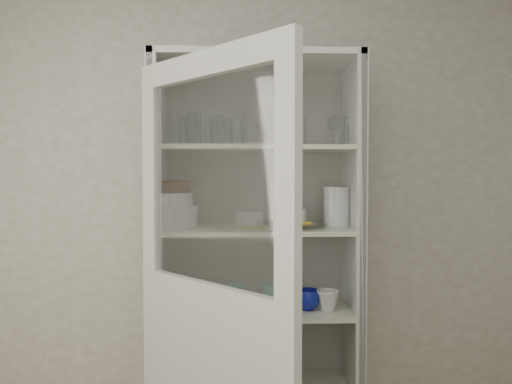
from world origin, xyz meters
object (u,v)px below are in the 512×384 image
(mug_blue, at_px, (308,300))
(cream_dish, at_px, (201,378))
(goblet_1, at_px, (227,131))
(measuring_cups, at_px, (185,307))
(pantry_cabinet, at_px, (256,288))
(yellow_trivet, at_px, (291,222))
(plate_stack_front, at_px, (173,217))
(goblet_2, at_px, (263,132))
(cream_bowl, at_px, (173,199))
(terracotta_bowl, at_px, (173,187))
(tin_box, at_px, (280,382))
(cupboard_door, at_px, (210,341))
(mug_teal, at_px, (273,294))
(mug_white, at_px, (328,300))
(goblet_3, at_px, (335,130))
(teal_jar, at_px, (236,295))
(plate_stack_back, at_px, (176,219))
(white_ramekin, at_px, (291,215))
(grey_bowl_stack, at_px, (337,207))
(glass_platter, at_px, (291,225))
(goblet_0, at_px, (191,129))
(white_canister, at_px, (175,292))

(mug_blue, height_order, cream_dish, mug_blue)
(goblet_1, xyz_separation_m, measuring_cups, (-0.20, -0.19, -0.87))
(pantry_cabinet, distance_m, yellow_trivet, 0.40)
(mug_blue, bearing_deg, goblet_1, 163.83)
(plate_stack_front, bearing_deg, goblet_2, 14.64)
(cream_bowl, xyz_separation_m, measuring_cups, (0.06, -0.04, -0.52))
(pantry_cabinet, xyz_separation_m, terracotta_bowl, (-0.41, -0.09, 0.52))
(pantry_cabinet, relative_size, tin_box, 11.38)
(cupboard_door, relative_size, cream_bowl, 10.19)
(goblet_1, distance_m, mug_blue, 0.95)
(cupboard_door, relative_size, goblet_1, 11.56)
(cupboard_door, height_order, cream_dish, cupboard_door)
(plate_stack_front, bearing_deg, measuring_cups, -33.66)
(yellow_trivet, xyz_separation_m, mug_teal, (-0.08, 0.05, -0.37))
(mug_white, bearing_deg, terracotta_bowl, -176.07)
(goblet_1, xyz_separation_m, terracotta_bowl, (-0.26, -0.15, -0.28))
(goblet_2, height_order, goblet_3, goblet_3)
(teal_jar, bearing_deg, goblet_1, 118.12)
(plate_stack_back, relative_size, white_ramekin, 1.35)
(plate_stack_front, relative_size, grey_bowl_stack, 1.27)
(glass_platter, relative_size, mug_blue, 2.78)
(pantry_cabinet, height_order, goblet_1, pantry_cabinet)
(plate_stack_front, xyz_separation_m, plate_stack_back, (-0.00, 0.13, -0.02))
(terracotta_bowl, xyz_separation_m, glass_platter, (0.58, 0.01, -0.19))
(pantry_cabinet, distance_m, goblet_0, 0.88)
(mug_white, bearing_deg, mug_blue, 174.63)
(terracotta_bowl, bearing_deg, mug_blue, -3.16)
(plate_stack_back, xyz_separation_m, measuring_cups, (0.06, -0.17, -0.42))
(cream_bowl, bearing_deg, tin_box, 0.24)
(plate_stack_front, height_order, tin_box, plate_stack_front)
(mug_teal, relative_size, tin_box, 0.63)
(measuring_cups, height_order, white_canister, white_canister)
(goblet_3, bearing_deg, mug_white, -109.22)
(goblet_2, height_order, plate_stack_back, goblet_2)
(cream_bowl, bearing_deg, mug_white, -4.53)
(cupboard_door, xyz_separation_m, white_canister, (-0.22, 0.60, 0.05))
(goblet_3, distance_m, cream_dish, 1.44)
(pantry_cabinet, height_order, cupboard_door, pantry_cabinet)
(yellow_trivet, height_order, white_ramekin, white_ramekin)
(goblet_0, distance_m, grey_bowl_stack, 0.84)
(mug_white, xyz_separation_m, white_canister, (-0.76, 0.14, 0.01))
(goblet_1, xyz_separation_m, yellow_trivet, (0.32, -0.14, -0.46))
(pantry_cabinet, height_order, glass_platter, pantry_cabinet)
(pantry_cabinet, xyz_separation_m, goblet_1, (-0.15, 0.06, 0.81))
(plate_stack_back, height_order, mug_teal, plate_stack_back)
(plate_stack_front, bearing_deg, glass_platter, 0.80)
(goblet_1, height_order, goblet_2, goblet_1)
(glass_platter, distance_m, white_canister, 0.68)
(goblet_0, xyz_separation_m, plate_stack_front, (-0.08, -0.11, -0.44))
(plate_stack_front, xyz_separation_m, white_ramekin, (0.58, 0.01, 0.01))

